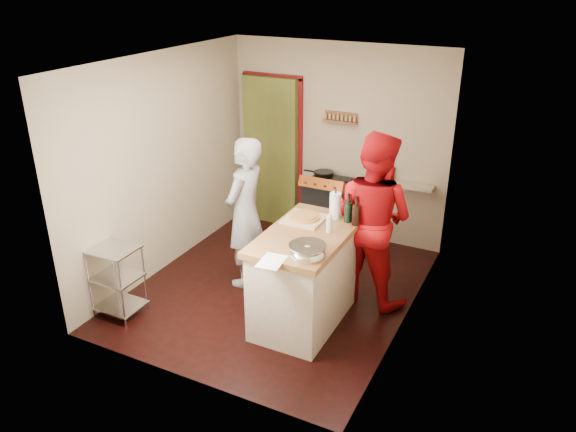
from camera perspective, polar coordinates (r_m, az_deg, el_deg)
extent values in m
plane|color=black|center=(6.61, -1.13, -7.35)|extent=(3.50, 3.50, 0.00)
cube|color=gray|center=(7.55, 4.99, 7.46)|extent=(3.00, 0.04, 2.60)
cube|color=#565B23|center=(8.04, -1.27, 6.73)|extent=(0.80, 0.40, 2.10)
cube|color=maroon|center=(8.18, -4.12, 6.98)|extent=(0.06, 0.06, 2.10)
cube|color=maroon|center=(7.81, 1.24, 6.19)|extent=(0.06, 0.06, 2.10)
cube|color=maroon|center=(7.73, -1.59, 14.04)|extent=(0.90, 0.06, 0.06)
cube|color=brown|center=(7.41, 5.29, 9.53)|extent=(0.46, 0.09, 0.03)
cube|color=brown|center=(7.43, 5.42, 10.05)|extent=(0.46, 0.02, 0.12)
cube|color=olive|center=(7.39, 5.31, 9.94)|extent=(0.42, 0.04, 0.07)
cube|color=gray|center=(7.31, 11.51, 3.18)|extent=(0.80, 0.18, 0.04)
cube|color=black|center=(7.32, 10.08, 4.32)|extent=(0.10, 0.14, 0.22)
cube|color=gray|center=(6.83, -12.50, 5.16)|extent=(0.04, 3.50, 2.60)
cube|color=gray|center=(5.55, 12.62, 0.69)|extent=(0.04, 3.50, 2.60)
cube|color=white|center=(5.70, -1.35, 15.62)|extent=(3.00, 3.50, 0.02)
cube|color=black|center=(7.56, 4.19, 0.25)|extent=(0.60, 0.55, 0.80)
cube|color=black|center=(7.40, 4.29, 3.29)|extent=(0.60, 0.55, 0.06)
cube|color=#934315|center=(7.13, 3.45, 3.25)|extent=(0.60, 0.15, 0.17)
cylinder|color=black|center=(7.54, 3.64, 4.32)|extent=(0.26, 0.26, 0.05)
cylinder|color=silver|center=(6.28, -19.55, -6.52)|extent=(0.02, 0.02, 0.80)
cylinder|color=silver|center=(6.00, -16.55, -7.59)|extent=(0.02, 0.02, 0.80)
cylinder|color=silver|center=(6.49, -17.34, -5.13)|extent=(0.02, 0.02, 0.80)
cylinder|color=silver|center=(6.22, -14.35, -6.10)|extent=(0.02, 0.02, 0.80)
cube|color=silver|center=(6.40, -16.64, -8.64)|extent=(0.48, 0.40, 0.02)
cube|color=silver|center=(6.22, -17.02, -5.92)|extent=(0.48, 0.40, 0.02)
cube|color=silver|center=(6.07, -17.39, -3.21)|extent=(0.48, 0.40, 0.02)
cube|color=beige|center=(5.86, 1.81, -6.48)|extent=(0.73, 1.28, 0.95)
cube|color=#925E37|center=(5.62, 1.88, -2.03)|extent=(0.79, 1.34, 0.07)
cube|color=tan|center=(5.88, 1.69, -0.30)|extent=(0.40, 0.40, 0.02)
cylinder|color=#CD7E40|center=(5.87, 1.69, -0.08)|extent=(0.32, 0.32, 0.02)
ellipsoid|color=silver|center=(5.15, 1.99, -3.52)|extent=(0.35, 0.35, 0.11)
cylinder|color=white|center=(5.90, 4.82, 1.06)|extent=(0.12, 0.12, 0.28)
cylinder|color=silver|center=(5.60, 4.21, -0.84)|extent=(0.06, 0.06, 0.17)
cube|color=white|center=(5.07, -1.67, -4.62)|extent=(0.24, 0.32, 0.00)
cylinder|color=black|center=(5.88, 6.21, 1.08)|extent=(0.08, 0.08, 0.31)
cylinder|color=black|center=(5.75, 6.92, 0.52)|extent=(0.08, 0.08, 0.31)
cylinder|color=black|center=(5.81, 6.13, 0.81)|extent=(0.08, 0.08, 0.31)
imported|color=silver|center=(6.39, -4.38, 0.31)|extent=(0.43, 0.65, 1.76)
imported|color=#B90C13|center=(6.09, 8.60, -0.27)|extent=(1.08, 0.93, 1.93)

